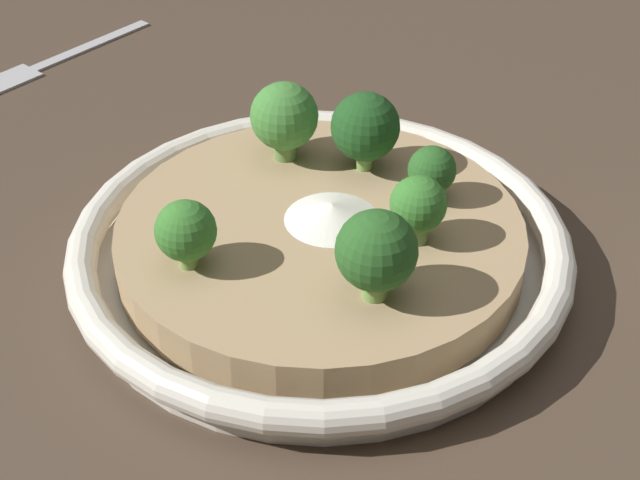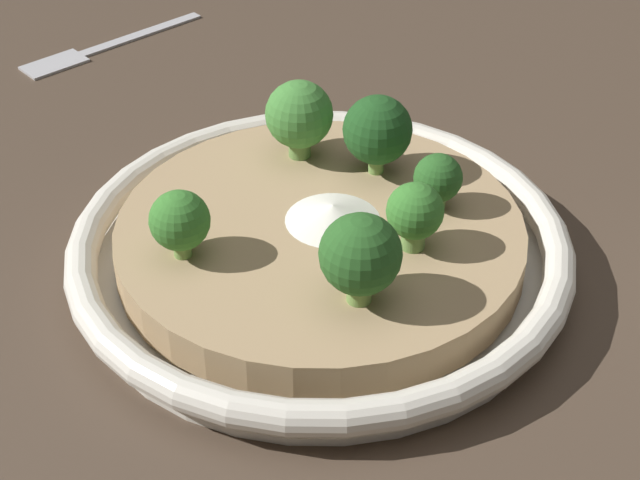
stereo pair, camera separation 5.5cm
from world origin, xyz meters
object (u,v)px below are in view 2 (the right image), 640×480
at_px(fork_utensil, 97,48).
at_px(broccoli_front_right, 180,221).
at_px(broccoli_back_right, 360,256).
at_px(risotto_bowl, 320,246).
at_px(broccoli_back, 415,213).
at_px(broccoli_left, 377,131).
at_px(broccoli_front_left, 299,116).
at_px(broccoli_back_left, 438,179).

bearing_deg(fork_utensil, broccoli_front_right, 67.02).
bearing_deg(broccoli_back_right, risotto_bowl, -100.56).
relative_size(broccoli_back, fork_utensil, 0.24).
height_order(broccoli_left, broccoli_back, broccoli_left).
xyz_separation_m(broccoli_front_right, broccoli_left, (-0.13, -0.02, 0.01)).
bearing_deg(broccoli_back, fork_utensil, -80.28).
bearing_deg(broccoli_front_right, broccoli_front_left, -148.52).
distance_m(broccoli_back_right, broccoli_front_left, 0.14).
distance_m(broccoli_front_right, broccoli_back_right, 0.10).
bearing_deg(broccoli_back_right, fork_utensil, -87.53).
distance_m(broccoli_left, broccoli_back_left, 0.05).
height_order(broccoli_back_right, broccoli_left, same).
bearing_deg(broccoli_left, broccoli_back, 74.96).
bearing_deg(fork_utensil, broccoli_back, 85.13).
xyz_separation_m(risotto_bowl, broccoli_back_left, (-0.07, 0.02, 0.03)).
height_order(broccoli_front_right, broccoli_front_left, broccoli_front_left).
height_order(broccoli_front_right, broccoli_left, broccoli_left).
xyz_separation_m(broccoli_back_left, fork_utensil, (0.10, -0.35, -0.05)).
bearing_deg(broccoli_front_right, broccoli_back, 155.96).
bearing_deg(broccoli_back_right, broccoli_back, -151.93).
xyz_separation_m(broccoli_left, broccoli_front_left, (0.03, -0.04, -0.00)).
relative_size(broccoli_back_left, broccoli_front_left, 0.68).
bearing_deg(broccoli_back, broccoli_front_right, -24.04).
bearing_deg(broccoli_back, broccoli_back_right, 28.07).
relative_size(broccoli_left, broccoli_back_left, 1.48).
bearing_deg(risotto_bowl, fork_utensil, -84.91).
bearing_deg(broccoli_front_right, broccoli_back_right, 130.96).
xyz_separation_m(broccoli_front_right, broccoli_back, (-0.11, 0.05, 0.00)).
xyz_separation_m(broccoli_front_left, fork_utensil, (0.05, -0.26, -0.06)).
xyz_separation_m(broccoli_front_right, fork_utensil, (-0.05, -0.33, -0.05)).
xyz_separation_m(broccoli_front_right, broccoli_back_left, (-0.14, 0.02, -0.00)).
bearing_deg(broccoli_back_left, broccoli_front_left, -62.39).
height_order(broccoli_back, broccoli_front_left, broccoli_front_left).
xyz_separation_m(broccoli_back, fork_utensil, (0.06, -0.38, -0.05)).
bearing_deg(fork_utensil, broccoli_left, 90.99).
height_order(broccoli_front_right, broccoli_back_left, broccoli_front_right).
bearing_deg(broccoli_front_left, fork_utensil, -78.92).
relative_size(broccoli_front_left, fork_utensil, 0.30).
xyz_separation_m(broccoli_back, broccoli_front_left, (0.01, -0.11, 0.01)).
bearing_deg(broccoli_back_right, broccoli_back_left, -146.83).
bearing_deg(fork_utensil, broccoli_front_left, 86.48).
distance_m(broccoli_back_left, fork_utensil, 0.36).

